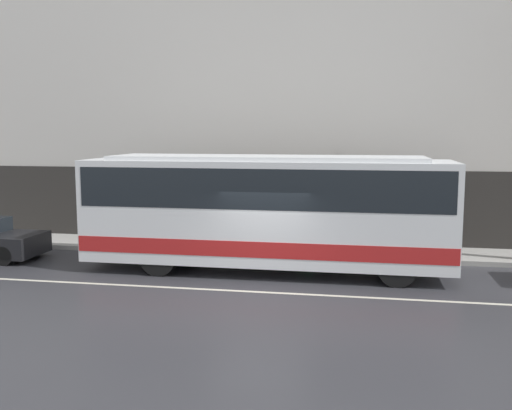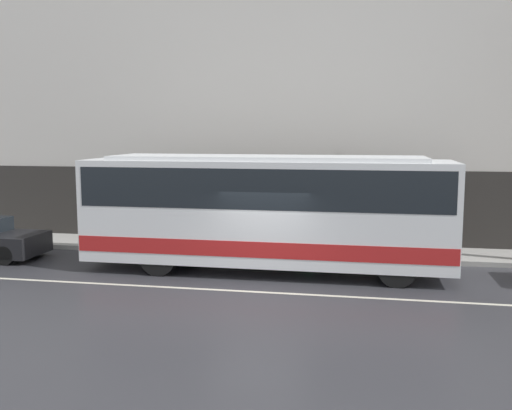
# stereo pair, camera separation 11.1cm
# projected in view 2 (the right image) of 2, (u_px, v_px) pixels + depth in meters

# --- Properties ---
(ground_plane) EXTENTS (60.00, 60.00, 0.00)m
(ground_plane) POSITION_uv_depth(u_px,v_px,m) (257.00, 292.00, 14.80)
(ground_plane) COLOR #333338
(sidewalk) EXTENTS (60.00, 2.21, 0.16)m
(sidewalk) POSITION_uv_depth(u_px,v_px,m) (284.00, 249.00, 19.77)
(sidewalk) COLOR #A09E99
(sidewalk) RESTS_ON ground_plane
(building_facade) EXTENTS (60.00, 0.35, 11.51)m
(building_facade) POSITION_uv_depth(u_px,v_px,m) (290.00, 92.00, 20.28)
(building_facade) COLOR silver
(building_facade) RESTS_ON ground_plane
(lane_stripe) EXTENTS (54.00, 0.14, 0.01)m
(lane_stripe) POSITION_uv_depth(u_px,v_px,m) (257.00, 292.00, 14.80)
(lane_stripe) COLOR beige
(lane_stripe) RESTS_ON ground_plane
(transit_bus) EXTENTS (10.72, 2.58, 3.44)m
(transit_bus) POSITION_uv_depth(u_px,v_px,m) (266.00, 207.00, 16.82)
(transit_bus) COLOR white
(transit_bus) RESTS_ON ground_plane
(pedestrian_waiting) EXTENTS (0.36, 0.36, 1.78)m
(pedestrian_waiting) POSITION_uv_depth(u_px,v_px,m) (307.00, 224.00, 19.52)
(pedestrian_waiting) COLOR #1E5933
(pedestrian_waiting) RESTS_ON sidewalk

